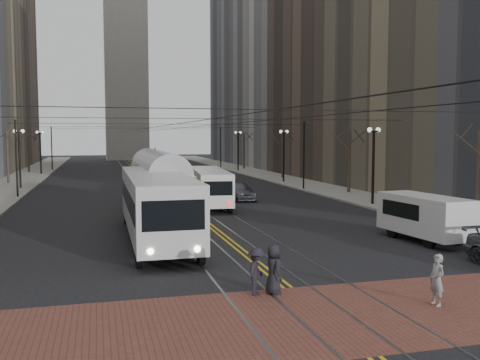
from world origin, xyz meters
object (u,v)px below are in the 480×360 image
transit_bus (156,207)px  streetcar (158,191)px  sedan_silver (199,178)px  rear_bus (209,188)px  pedestrian_a (273,269)px  pedestrian_d (256,271)px  sedan_grey (239,191)px  pedestrian_b (437,280)px  cargo_van (424,219)px

transit_bus → streetcar: bearing=83.6°
transit_bus → sedan_silver: bearing=75.6°
rear_bus → pedestrian_a: bearing=-90.9°
pedestrian_a → pedestrian_d: size_ratio=1.05×
rear_bus → sedan_grey: size_ratio=2.31×
transit_bus → pedestrian_b: transit_bus is taller
pedestrian_b → rear_bus: bearing=-177.8°
sedan_grey → pedestrian_a: 26.02m
transit_bus → pedestrian_a: 10.63m
transit_bus → cargo_van: 13.44m
cargo_van → sedan_silver: 32.49m
cargo_van → pedestrian_b: 10.58m
sedan_silver → pedestrian_a: size_ratio=2.84×
streetcar → cargo_van: (11.90, -12.17, -0.51)m
pedestrian_a → pedestrian_d: 0.59m
sedan_silver → pedestrian_b: pedestrian_b is taller
pedestrian_d → pedestrian_b: bearing=-84.3°
streetcar → cargo_van: size_ratio=2.71×
rear_bus → pedestrian_a: rear_bus is taller
streetcar → pedestrian_b: streetcar is taller
streetcar → pedestrian_a: bearing=-84.5°
pedestrian_d → transit_bus: bearing=43.8°
transit_bus → cargo_van: transit_bus is taller
transit_bus → pedestrian_d: 10.49m
pedestrian_b → transit_bus: bearing=-152.5°
cargo_van → pedestrian_b: bearing=-127.6°
pedestrian_a → rear_bus: bearing=-12.3°
sedan_silver → pedestrian_a: (-4.70, -38.53, 0.07)m
streetcar → transit_bus: bearing=-96.8°
transit_bus → sedan_grey: transit_bus is taller
sedan_grey → pedestrian_b: bearing=-94.8°
rear_bus → pedestrian_a: (-2.50, -22.67, -0.51)m
streetcar → pedestrian_d: (1.21, -18.67, -0.85)m
transit_bus → pedestrian_b: 14.68m
cargo_van → pedestrian_a: 12.02m
pedestrian_d → cargo_van: bearing=-27.1°
pedestrian_a → sedan_silver: bearing=-13.0°
sedan_silver → pedestrian_b: size_ratio=2.92×
transit_bus → pedestrian_b: size_ratio=8.35×
rear_bus → sedan_grey: 4.16m
streetcar → sedan_grey: (7.37, 6.75, -0.89)m
sedan_silver → rear_bus: bearing=-100.2°
streetcar → rear_bus: size_ratio=1.35×
rear_bus → pedestrian_b: size_ratio=6.44×
sedan_silver → cargo_van: bearing=-82.7°
streetcar → sedan_grey: bearing=42.5°
streetcar → sedan_silver: 20.92m
transit_bus → pedestrian_d: bearing=-77.4°
sedan_grey → sedan_silver: 13.15m
pedestrian_a → pedestrian_b: 5.15m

